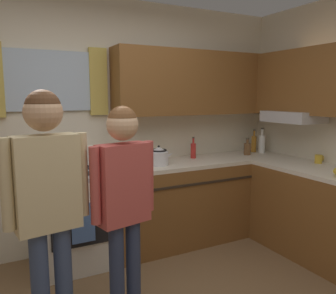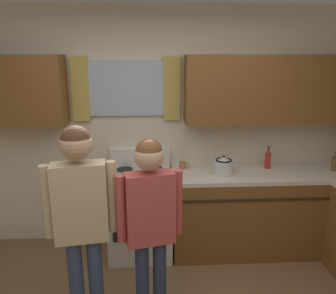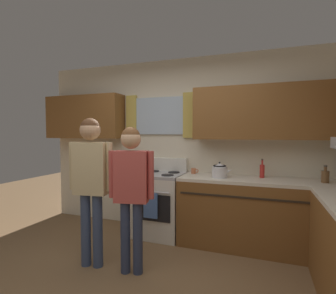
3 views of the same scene
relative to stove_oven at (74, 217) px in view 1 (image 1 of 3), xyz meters
name	(u,v)px [view 1 (image 1 of 3)]	position (x,y,z in m)	size (l,w,h in m)	color
back_wall_unit	(89,109)	(0.25, 0.27, 1.01)	(4.60, 0.42, 2.60)	beige
kitchen_counter_run	(248,205)	(1.74, -0.44, -0.02)	(2.16, 2.13, 0.90)	brown
stove_oven	(74,217)	(0.00, 0.00, 0.00)	(0.65, 0.67, 1.10)	silver
bottle_milk_white	(262,143)	(2.35, 0.03, 0.55)	(0.08, 0.08, 0.31)	white
bottle_squat_brown	(247,149)	(2.09, 0.00, 0.51)	(0.08, 0.08, 0.21)	brown
bottle_oil_amber	(254,143)	(2.31, 0.13, 0.54)	(0.06, 0.06, 0.29)	#B27223
bottle_sauce_red	(193,150)	(1.39, 0.11, 0.53)	(0.06, 0.06, 0.25)	red
mug_mustard_yellow	(319,159)	(2.41, -0.76, 0.48)	(0.12, 0.08, 0.09)	gold
cup_terracotta	(115,161)	(0.46, 0.14, 0.47)	(0.11, 0.07, 0.08)	#B76642
stovetop_kettle	(159,156)	(0.86, -0.07, 0.53)	(0.27, 0.20, 0.21)	silver
adult_left	(47,193)	(-0.38, -1.11, 0.57)	(0.51, 0.22, 1.64)	#38476B
adult_in_plaid	(124,192)	(0.11, -1.09, 0.50)	(0.47, 0.22, 1.54)	#2D3856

